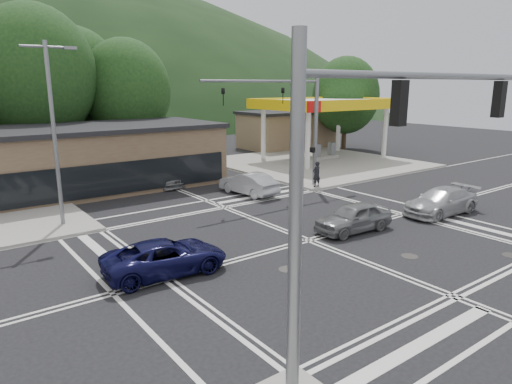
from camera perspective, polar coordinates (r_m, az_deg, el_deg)
ground at (r=21.27m, az=6.60°, el=-6.02°), size 120.00×120.00×0.00m
sidewalk_ne at (r=41.87m, az=7.54°, el=3.66°), size 16.00×16.00×0.15m
gas_station_canopy at (r=43.44m, az=8.73°, el=10.57°), size 12.32×8.34×5.75m
convenience_store at (r=52.30m, az=3.88°, el=7.68°), size 10.00×6.00×3.80m
commercial_row at (r=32.45m, az=-25.89°, el=3.09°), size 24.00×8.00×4.00m
hill_north at (r=105.67m, az=-29.41°, el=7.82°), size 252.00×126.00×140.00m
tree_n_b at (r=39.32m, az=-25.91°, el=13.16°), size 9.00×9.00×12.98m
tree_n_c at (r=41.30m, az=-15.99°, el=12.09°), size 7.60×7.60×10.87m
tree_n_e at (r=44.15m, az=-21.68°, el=12.57°), size 8.40×8.40×11.98m
tree_ne at (r=51.26m, az=11.15°, el=11.76°), size 7.20×7.20×9.99m
streetlight_nw at (r=24.22m, az=-23.87°, el=7.55°), size 2.50×0.25×9.00m
signal_mast_ne at (r=30.88m, az=5.83°, el=9.65°), size 11.65×0.30×8.00m
signal_mast_sw at (r=9.98m, az=12.85°, el=2.07°), size 9.14×0.28×8.00m
car_blue_west at (r=17.72m, az=-11.25°, el=-7.97°), size 4.86×2.56×1.30m
car_grey_center at (r=22.70m, az=12.08°, el=-3.12°), size 4.21×1.92×1.40m
car_silver_east at (r=27.17m, az=22.13°, el=-1.09°), size 4.99×2.21×1.42m
car_queue_a at (r=29.66m, az=-0.95°, el=1.08°), size 2.01×4.53×1.45m
car_queue_b at (r=36.27m, az=-9.20°, el=3.30°), size 2.28×4.89×1.62m
car_northbound at (r=32.96m, az=-12.09°, el=1.93°), size 2.62×4.88×1.35m
pedestrian at (r=31.42m, az=7.58°, el=2.22°), size 0.64×0.42×1.75m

